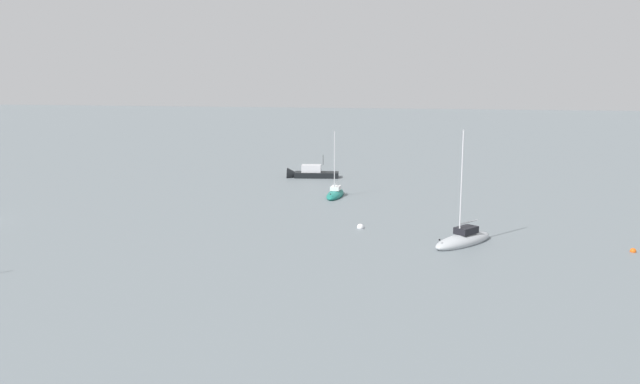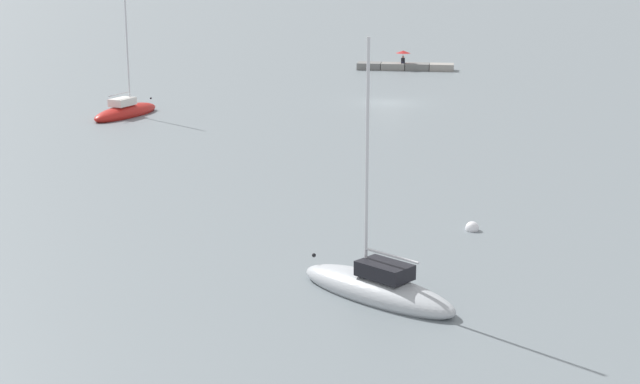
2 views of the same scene
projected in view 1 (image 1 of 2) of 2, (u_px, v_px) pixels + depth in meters
The scene contains 5 objects.
sailboat_grey_mid at pixel (463, 240), 49.53m from camera, with size 6.58×5.40×9.42m.
sailboat_teal_far at pixel (335, 194), 69.86m from camera, with size 5.75×1.73×7.62m.
motorboat_black_mid at pixel (308, 174), 83.69m from camera, with size 3.25×7.13×3.85m.
mooring_buoy_near at pixel (360, 227), 54.77m from camera, with size 0.60×0.60×0.60m.
mooring_buoy_far at pixel (633, 251), 47.17m from camera, with size 0.46×0.46×0.46m.
Camera 1 is at (46.32, 43.90, 12.75)m, focal length 35.04 mm.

